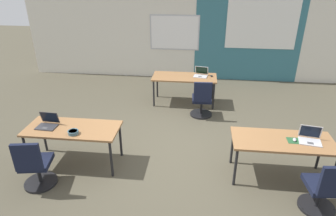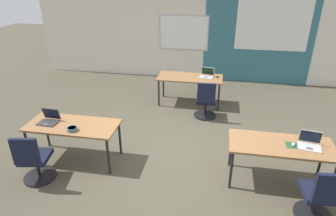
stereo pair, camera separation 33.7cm
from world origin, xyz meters
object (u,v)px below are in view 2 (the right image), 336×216
desk_far_center (190,79)px  laptop_near_right_end (310,143)px  chair_far_right (206,103)px  mouse_far_right (217,77)px  desk_near_right (281,147)px  desk_near_left (73,127)px  laptop_near_left_end (49,120)px  snack_bowl (72,129)px  chair_near_right_end (320,198)px  mouse_near_right_end (293,144)px  laptop_far_right (207,75)px  chair_near_left_end (34,162)px

desk_far_center → laptop_near_right_end: 3.52m
chair_far_right → mouse_far_right: bearing=-108.1°
desk_near_right → desk_near_left: bearing=180.0°
laptop_near_left_end → snack_bowl: bearing=-17.7°
desk_near_right → mouse_far_right: (-1.08, 2.87, 0.08)m
desk_near_right → laptop_near_right_end: laptop_near_right_end is taller
desk_near_right → laptop_near_right_end: 0.42m
laptop_near_right_end → chair_near_right_end: laptop_near_right_end is taller
desk_far_center → snack_bowl: bearing=-118.8°
chair_far_right → laptop_near_left_end: size_ratio=2.68×
chair_near_right_end → mouse_near_right_end: bearing=-75.2°
laptop_far_right → chair_far_right: bearing=-76.7°
chair_near_right_end → snack_bowl: (-3.83, 0.55, 0.38)m
mouse_far_right → desk_far_center: bearing=-174.0°
desk_far_center → laptop_near_left_end: size_ratio=4.66×
chair_far_right → snack_bowl: bearing=44.3°
desk_near_left → desk_near_right: size_ratio=1.00×
chair_near_right_end → laptop_near_left_end: bearing=-14.5°
chair_near_right_end → snack_bowl: 3.89m
laptop_far_right → chair_near_left_end: bearing=-115.4°
chair_far_right → mouse_near_right_end: bearing=122.2°
desk_far_center → laptop_near_right_end: laptop_near_right_end is taller
desk_far_center → chair_near_right_end: size_ratio=1.74×
laptop_near_right_end → desk_near_right: bearing=-168.3°
mouse_near_right_end → chair_far_right: chair_far_right is taller
desk_far_center → laptop_near_right_end: (2.15, -2.79, 0.11)m
desk_near_left → laptop_near_right_end: bearing=0.2°
desk_far_center → chair_near_right_end: (2.18, -3.55, -0.28)m
desk_near_left → chair_near_right_end: chair_near_right_end is taller
laptop_far_right → mouse_far_right: (0.27, -0.01, -0.03)m
desk_near_right → mouse_near_right_end: size_ratio=14.48×
desk_far_center → laptop_near_right_end: size_ratio=4.32×
mouse_near_right_end → chair_near_right_end: (0.26, -0.74, -0.36)m
desk_near_left → desk_far_center: bearing=58.0°
desk_near_right → chair_near_right_end: 0.91m
mouse_near_right_end → laptop_far_right: size_ratio=0.29×
desk_far_center → snack_bowl: snack_bowl is taller
mouse_far_right → laptop_near_left_end: laptop_near_left_end is taller
desk_near_left → mouse_near_right_end: size_ratio=14.48×
laptop_near_left_end → mouse_near_right_end: bearing=2.6°
snack_bowl → desk_near_right: bearing=3.3°
chair_far_right → laptop_near_left_end: laptop_near_left_end is taller
desk_far_center → chair_near_left_end: bearing=-121.1°
mouse_near_right_end → chair_near_left_end: (-4.03, -0.69, -0.36)m
desk_near_left → laptop_near_right_end: size_ratio=4.32×
mouse_far_right → chair_near_left_end: 4.54m
laptop_near_right_end → snack_bowl: 3.81m
desk_near_right → mouse_far_right: bearing=110.6°
chair_far_right → snack_bowl: chair_far_right is taller
desk_near_left → desk_far_center: 3.30m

